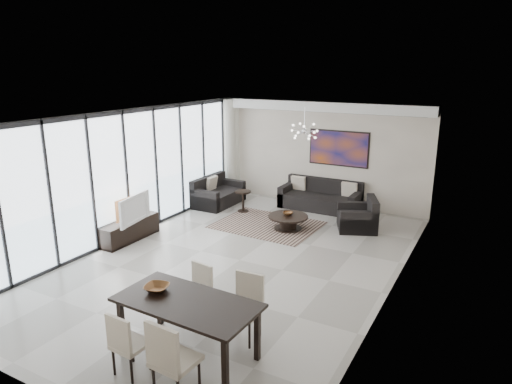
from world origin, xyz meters
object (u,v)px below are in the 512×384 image
Objects in this scene: sofa_main at (320,199)px; television at (131,209)px; dining_table at (187,307)px; tv_console at (129,230)px; coffee_table at (288,221)px.

sofa_main is 2.03× the size of television.
dining_table is (3.59, -2.72, -0.06)m from television.
sofa_main is at bearing 55.59° from tv_console.
coffee_table is at bearing -57.04° from television.
tv_console is at bearing 143.26° from dining_table.
tv_console is (-2.94, -4.30, -0.03)m from sofa_main.
dining_table is at bearing -83.53° from sofa_main.
coffee_table is at bearing -92.80° from sofa_main.
sofa_main is at bearing -41.82° from television.
television reaches higher than dining_table.
dining_table is at bearing -36.74° from tv_console.
sofa_main is 1.11× the size of dining_table.
sofa_main is 5.21m from television.
tv_console is at bearing -140.22° from coffee_table.
coffee_table is 0.44× the size of sofa_main.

